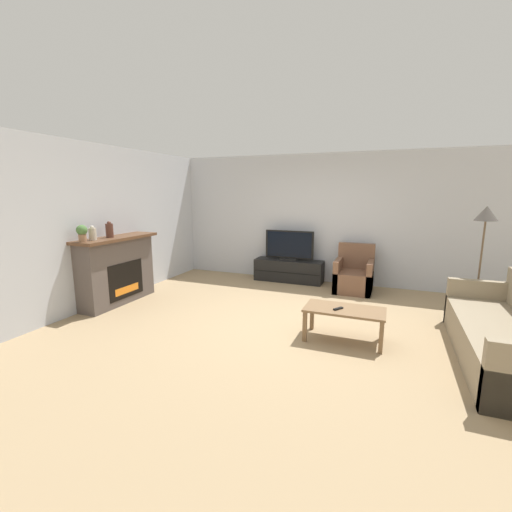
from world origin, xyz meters
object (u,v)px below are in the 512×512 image
at_px(tv, 289,246).
at_px(couch, 509,339).
at_px(mantel_vase_left, 93,234).
at_px(coffee_table, 344,313).
at_px(floor_lamp, 485,222).
at_px(armchair, 354,276).
at_px(remote, 338,309).
at_px(potted_plant, 82,232).
at_px(mantel_vase_centre_left, 109,230).
at_px(tv_stand, 289,271).
at_px(fireplace, 117,269).

relative_size(tv, couch, 0.45).
distance_m(mantel_vase_left, coffee_table, 3.98).
height_order(coffee_table, floor_lamp, floor_lamp).
relative_size(mantel_vase_left, tv, 0.22).
bearing_deg(armchair, remote, -88.65).
bearing_deg(potted_plant, couch, 5.93).
height_order(coffee_table, remote, remote).
distance_m(mantel_vase_centre_left, potted_plant, 0.54).
bearing_deg(floor_lamp, tv_stand, 162.86).
bearing_deg(mantel_vase_left, tv_stand, 51.72).
bearing_deg(couch, coffee_table, -177.78).
bearing_deg(couch, potted_plant, -174.07).
relative_size(mantel_vase_left, couch, 0.10).
xyz_separation_m(potted_plant, coffee_table, (3.86, 0.52, -0.94)).
relative_size(mantel_vase_centre_left, potted_plant, 1.05).
bearing_deg(coffee_table, fireplace, 177.91).
bearing_deg(mantel_vase_centre_left, tv_stand, 48.19).
bearing_deg(tv_stand, fireplace, -133.31).
distance_m(fireplace, tv_stand, 3.46).
distance_m(couch, floor_lamp, 1.96).
height_order(mantel_vase_left, armchair, mantel_vase_left).
xyz_separation_m(tv, couch, (3.32, -2.57, -0.48)).
height_order(armchair, remote, armchair).
relative_size(fireplace, mantel_vase_left, 6.71).
bearing_deg(couch, mantel_vase_left, -176.02).
relative_size(tv_stand, remote, 10.01).
height_order(tv, armchair, tv).
height_order(tv, coffee_table, tv).
bearing_deg(floor_lamp, armchair, 157.76).
distance_m(tv_stand, couch, 4.20).
relative_size(fireplace, potted_plant, 5.97).
xyz_separation_m(tv, armchair, (1.39, -0.23, -0.47)).
bearing_deg(fireplace, mantel_vase_left, -87.92).
relative_size(mantel_vase_centre_left, coffee_table, 0.27).
distance_m(tv_stand, floor_lamp, 3.66).
distance_m(fireplace, mantel_vase_left, 0.82).
bearing_deg(coffee_table, couch, 2.22).
bearing_deg(tv, fireplace, -133.34).
bearing_deg(potted_plant, tv, 53.46).
height_order(mantel_vase_left, couch, mantel_vase_left).
distance_m(fireplace, tv, 3.44).
xyz_separation_m(mantel_vase_centre_left, tv, (2.34, 2.62, -0.52)).
bearing_deg(mantel_vase_centre_left, remote, -1.31).
relative_size(coffee_table, floor_lamp, 0.59).
height_order(tv, remote, tv).
distance_m(fireplace, couch, 5.69).
bearing_deg(remote, mantel_vase_left, -142.41).
bearing_deg(tv_stand, couch, -37.77).
xyz_separation_m(armchair, floor_lamp, (1.90, -0.78, 1.18)).
distance_m(fireplace, armchair, 4.39).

